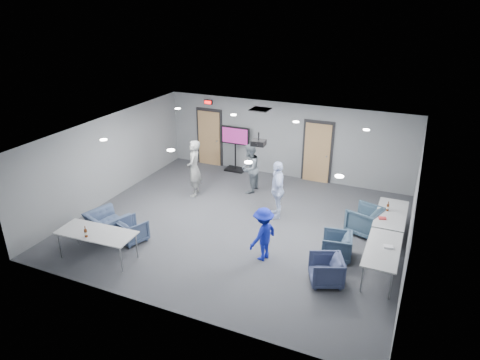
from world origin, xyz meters
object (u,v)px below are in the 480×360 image
at_px(person_b, 249,168).
at_px(person_c, 277,189).
at_px(table_right_b, 383,250).
at_px(chair_front_b, 108,225).
at_px(person_a, 194,168).
at_px(chair_right_a, 365,220).
at_px(table_right_a, 391,215).
at_px(bottle_right, 388,207).
at_px(chair_front_a, 132,230).
at_px(chair_right_c, 326,270).
at_px(person_d, 263,234).
at_px(tv_stand, 235,146).
at_px(table_front_left, 96,234).
at_px(projector, 258,143).
at_px(bottle_front, 86,233).
at_px(chair_right_b, 337,246).

bearing_deg(person_b, person_c, 46.62).
bearing_deg(table_right_b, chair_front_b, 98.91).
bearing_deg(table_right_b, person_a, 70.65).
xyz_separation_m(chair_right_a, table_right_a, (0.65, 0.03, 0.30)).
distance_m(person_c, table_right_b, 3.67).
bearing_deg(bottle_right, table_right_b, -86.64).
relative_size(chair_front_a, bottle_right, 2.56).
bearing_deg(person_c, chair_right_c, 15.75).
height_order(person_d, tv_stand, tv_stand).
relative_size(person_b, table_front_left, 0.83).
bearing_deg(tv_stand, projector, -56.74).
bearing_deg(person_c, chair_right_a, 68.34).
bearing_deg(chair_right_a, chair_front_b, -47.05).
bearing_deg(table_right_b, tv_stand, 51.16).
height_order(person_b, person_c, person_c).
xyz_separation_m(person_a, person_d, (3.38, -2.60, -0.24)).
bearing_deg(person_c, projector, -63.08).
distance_m(person_a, person_c, 2.98).
relative_size(person_a, projector, 4.76).
distance_m(person_b, tv_stand, 1.98).
relative_size(person_c, bottle_right, 6.47).
relative_size(person_d, bottle_right, 5.13).
relative_size(person_a, chair_right_a, 2.20).
bearing_deg(table_front_left, table_right_b, 14.06).
bearing_deg(person_b, chair_right_a, 71.79).
xyz_separation_m(table_right_b, tv_stand, (-5.82, 4.69, 0.27)).
xyz_separation_m(person_d, chair_right_a, (2.11, 2.31, -0.31)).
bearing_deg(chair_right_c, person_c, -163.89).
height_order(chair_right_c, tv_stand, tv_stand).
height_order(person_a, table_right_b, person_a).
relative_size(bottle_right, projector, 0.69).
height_order(bottle_right, projector, projector).
bearing_deg(person_b, person_a, -58.38).
xyz_separation_m(chair_right_a, bottle_front, (-5.94, -4.19, 0.45)).
relative_size(bottle_front, tv_stand, 0.17).
distance_m(bottle_right, tv_stand, 6.31).
relative_size(table_right_a, bottle_front, 6.37).
distance_m(chair_front_b, bottle_front, 1.39).
bearing_deg(chair_right_b, chair_front_b, -85.49).
distance_m(person_d, table_front_left, 4.10).
bearing_deg(chair_right_a, table_right_b, 37.20).
height_order(person_a, bottle_right, person_a).
height_order(chair_right_c, table_right_a, table_right_a).
bearing_deg(tv_stand, table_right_b, -38.84).
xyz_separation_m(person_c, chair_right_a, (2.53, 0.06, -0.49)).
bearing_deg(person_b, table_front_left, -20.90).
bearing_deg(projector, person_d, -68.70).
height_order(table_right_b, tv_stand, tv_stand).
height_order(table_right_a, table_front_left, same).
height_order(person_a, projector, projector).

